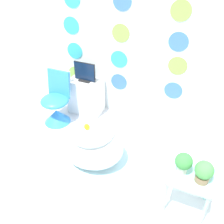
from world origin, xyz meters
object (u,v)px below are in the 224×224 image
(potted_plant_right, at_px, (204,171))
(potted_plant_left, at_px, (184,162))
(chair, at_px, (56,107))
(bathtub, at_px, (92,146))
(vase, at_px, (69,77))
(tv, at_px, (85,73))

(potted_plant_right, bearing_deg, potted_plant_left, 170.76)
(chair, bearing_deg, potted_plant_left, -20.26)
(bathtub, xyz_separation_m, vase, (-0.81, 0.84, 0.40))
(tv, height_order, vase, tv)
(chair, bearing_deg, bathtub, -31.28)
(vase, distance_m, potted_plant_right, 2.39)
(tv, distance_m, vase, 0.25)
(tv, height_order, potted_plant_right, tv)
(bathtub, bearing_deg, tv, 121.49)
(vase, relative_size, potted_plant_left, 0.79)
(chair, bearing_deg, potted_plant_right, -19.31)
(vase, height_order, potted_plant_right, vase)
(bathtub, xyz_separation_m, chair, (-0.88, 0.53, 0.01))
(tv, bearing_deg, chair, -122.90)
(bathtub, distance_m, vase, 1.24)
(potted_plant_right, bearing_deg, tv, 147.78)
(potted_plant_left, bearing_deg, vase, 151.49)
(chair, distance_m, potted_plant_left, 2.17)
(vase, height_order, potted_plant_left, vase)
(bathtub, xyz_separation_m, potted_plant_left, (1.13, -0.21, 0.37))
(chair, relative_size, tv, 2.29)
(bathtub, bearing_deg, potted_plant_right, -10.20)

